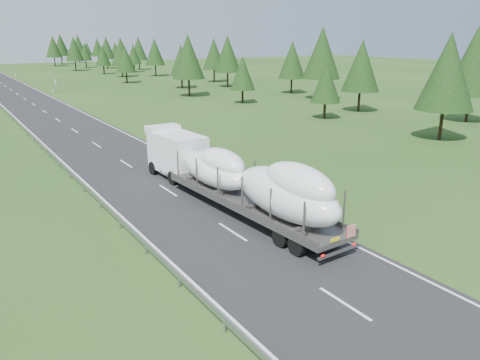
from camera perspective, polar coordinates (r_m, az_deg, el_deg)
ground at (r=27.15m, az=-0.92°, el=-6.37°), size 400.00×400.00×0.00m
road_surface at (r=122.40m, az=-26.78°, el=10.22°), size 10.00×400.00×0.02m
marker_posts at (r=177.60m, az=-26.83°, el=11.97°), size 0.13×350.08×1.00m
highway_sign at (r=103.61m, az=-21.59°, el=10.92°), size 0.08×0.90×2.60m
tree_line_right at (r=127.40m, az=-9.10°, el=15.08°), size 27.63×261.40×12.56m
boat_truck at (r=30.07m, az=-0.81°, el=0.68°), size 3.72×20.95×4.40m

